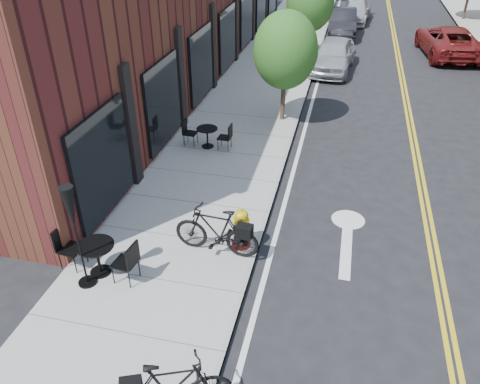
% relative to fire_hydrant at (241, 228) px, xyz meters
% --- Properties ---
extents(ground, '(120.00, 120.00, 0.00)m').
position_rel_fire_hydrant_xyz_m(ground, '(0.42, -1.53, -0.60)').
color(ground, black).
rests_on(ground, ground).
extents(sidewalk_near, '(4.00, 70.00, 0.12)m').
position_rel_fire_hydrant_xyz_m(sidewalk_near, '(-1.58, 8.47, -0.54)').
color(sidewalk_near, '#9E9B93').
rests_on(sidewalk_near, ground).
extents(tree_near_a, '(2.20, 2.20, 3.81)m').
position_rel_fire_hydrant_xyz_m(tree_near_a, '(-0.18, 7.47, 2.01)').
color(tree_near_a, '#382B1E').
rests_on(tree_near_a, sidewalk_near).
extents(tree_near_b, '(2.30, 2.30, 3.98)m').
position_rel_fire_hydrant_xyz_m(tree_near_b, '(-0.18, 15.47, 2.12)').
color(tree_near_b, '#382B1E').
rests_on(tree_near_b, sidewalk_near).
extents(fire_hydrant, '(0.46, 0.46, 1.00)m').
position_rel_fire_hydrant_xyz_m(fire_hydrant, '(0.00, 0.00, 0.00)').
color(fire_hydrant, maroon).
rests_on(fire_hydrant, sidewalk_near).
extents(bicycle_left, '(2.01, 0.69, 1.19)m').
position_rel_fire_hydrant_xyz_m(bicycle_left, '(-0.48, -0.37, 0.12)').
color(bicycle_left, black).
rests_on(bicycle_left, sidewalk_near).
extents(bistro_set_b, '(1.84, 0.87, 0.98)m').
position_rel_fire_hydrant_xyz_m(bistro_set_b, '(-2.76, -1.61, 0.02)').
color(bistro_set_b, black).
rests_on(bistro_set_b, sidewalk_near).
extents(bistro_set_c, '(1.58, 0.71, 0.85)m').
position_rel_fire_hydrant_xyz_m(bistro_set_c, '(-2.20, 4.70, -0.05)').
color(bistro_set_c, black).
rests_on(bistro_set_c, sidewalk_near).
extents(patio_umbrella, '(0.39, 0.39, 2.38)m').
position_rel_fire_hydrant_xyz_m(patio_umbrella, '(-2.87, -1.97, 1.23)').
color(patio_umbrella, black).
rests_on(patio_umbrella, sidewalk_near).
extents(parked_car_a, '(2.11, 4.47, 1.48)m').
position_rel_fire_hydrant_xyz_m(parked_car_a, '(1.22, 13.91, 0.14)').
color(parked_car_a, '#A7A9AF').
rests_on(parked_car_a, ground).
extents(parked_car_b, '(1.79, 4.54, 1.47)m').
position_rel_fire_hydrant_xyz_m(parked_car_b, '(1.30, 20.79, 0.14)').
color(parked_car_b, black).
rests_on(parked_car_b, ground).
extents(parked_car_c, '(2.29, 4.77, 1.34)m').
position_rel_fire_hydrant_xyz_m(parked_car_c, '(1.93, 24.58, 0.07)').
color(parked_car_c, '#AEAFB3').
rests_on(parked_car_c, ground).
extents(parked_car_far, '(3.10, 5.64, 1.50)m').
position_rel_fire_hydrant_xyz_m(parked_car_far, '(6.81, 17.75, 0.15)').
color(parked_car_far, maroon).
rests_on(parked_car_far, ground).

